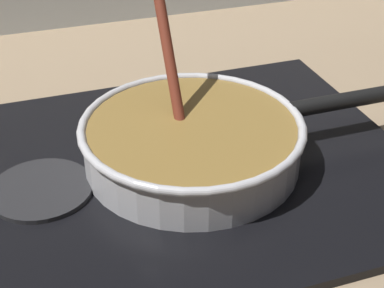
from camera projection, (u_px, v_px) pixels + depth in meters
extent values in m
cube|color=black|center=(192.00, 166.00, 0.75)|extent=(0.56, 0.48, 0.01)
torus|color=#592D0C|center=(192.00, 160.00, 0.75)|extent=(0.20, 0.20, 0.01)
cylinder|color=#262628|center=(41.00, 189.00, 0.70)|extent=(0.12, 0.12, 0.01)
cylinder|color=silver|center=(192.00, 144.00, 0.74)|extent=(0.27, 0.27, 0.06)
cylinder|color=olive|center=(192.00, 141.00, 0.73)|extent=(0.26, 0.26, 0.05)
torus|color=silver|center=(192.00, 125.00, 0.72)|extent=(0.28, 0.28, 0.01)
cylinder|color=black|center=(345.00, 101.00, 0.78)|extent=(0.16, 0.02, 0.02)
cylinder|color=#EDD88C|center=(172.00, 140.00, 0.71)|extent=(0.03, 0.03, 0.01)
cylinder|color=#E5CC7A|center=(207.00, 129.00, 0.73)|extent=(0.03, 0.03, 0.01)
cylinder|color=beige|center=(131.00, 143.00, 0.71)|extent=(0.04, 0.04, 0.01)
cylinder|color=beige|center=(258.00, 114.00, 0.77)|extent=(0.03, 0.03, 0.01)
cylinder|color=beige|center=(174.00, 161.00, 0.67)|extent=(0.03, 0.03, 0.01)
cylinder|color=beige|center=(273.00, 128.00, 0.73)|extent=(0.04, 0.04, 0.01)
cylinder|color=#EDD88C|center=(246.00, 167.00, 0.66)|extent=(0.04, 0.04, 0.01)
cylinder|color=#EDD88C|center=(249.00, 139.00, 0.71)|extent=(0.03, 0.03, 0.01)
cylinder|color=maroon|center=(167.00, 42.00, 0.73)|extent=(0.02, 0.13, 0.20)
cube|color=brown|center=(182.00, 132.00, 0.74)|extent=(0.03, 0.04, 0.01)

